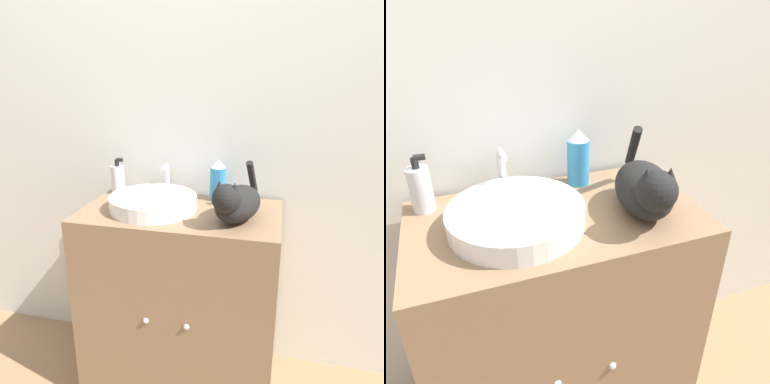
# 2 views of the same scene
# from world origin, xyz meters

# --- Properties ---
(wall_back) EXTENTS (6.00, 0.05, 2.50)m
(wall_back) POSITION_xyz_m (0.00, 0.51, 1.25)
(wall_back) COLOR silver
(wall_back) RESTS_ON ground_plane
(vanity_cabinet) EXTENTS (0.82, 0.48, 0.86)m
(vanity_cabinet) POSITION_xyz_m (0.00, 0.23, 0.43)
(vanity_cabinet) COLOR #8C6B4C
(vanity_cabinet) RESTS_ON ground_plane
(sink_basin) EXTENTS (0.37, 0.37, 0.06)m
(sink_basin) POSITION_xyz_m (-0.11, 0.22, 0.89)
(sink_basin) COLOR white
(sink_basin) RESTS_ON vanity_cabinet
(faucet) EXTENTS (0.17, 0.08, 0.15)m
(faucet) POSITION_xyz_m (-0.11, 0.41, 0.92)
(faucet) COLOR silver
(faucet) RESTS_ON vanity_cabinet
(cat) EXTENTS (0.22, 0.37, 0.21)m
(cat) POSITION_xyz_m (0.24, 0.16, 0.94)
(cat) COLOR black
(cat) RESTS_ON vanity_cabinet
(soap_bottle) EXTENTS (0.06, 0.06, 0.17)m
(soap_bottle) POSITION_xyz_m (-0.35, 0.39, 0.93)
(soap_bottle) COLOR silver
(soap_bottle) RESTS_ON vanity_cabinet
(spray_bottle) EXTENTS (0.07, 0.07, 0.18)m
(spray_bottle) POSITION_xyz_m (0.13, 0.40, 0.95)
(spray_bottle) COLOR #338CCC
(spray_bottle) RESTS_ON vanity_cabinet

